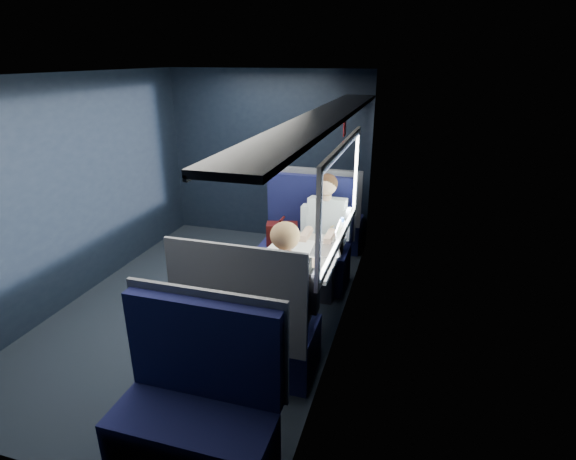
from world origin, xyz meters
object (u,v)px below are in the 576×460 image
(table, at_px, (302,260))
(laptop, at_px, (333,244))
(seat_row_front, at_px, (323,221))
(woman, at_px, (287,290))
(cup, at_px, (342,234))
(seat_bay_far, at_px, (251,331))
(man, at_px, (325,229))
(seat_row_back, at_px, (197,415))
(bottle_small, at_px, (342,230))
(seat_bay_near, at_px, (304,246))

(table, bearing_deg, laptop, 22.65)
(seat_row_front, distance_m, laptop, 1.79)
(woman, xyz_separation_m, cup, (0.23, 1.15, 0.06))
(seat_bay_far, relative_size, woman, 0.95)
(seat_bay_far, relative_size, seat_row_front, 1.09)
(seat_row_front, height_order, cup, seat_row_front)
(table, height_order, man, man)
(seat_bay_far, height_order, seat_row_front, seat_bay_far)
(seat_row_back, xyz_separation_m, woman, (0.25, 1.09, 0.32))
(table, xyz_separation_m, laptop, (0.27, 0.11, 0.15))
(seat_bay_far, distance_m, man, 1.62)
(seat_row_front, xyz_separation_m, bottle_small, (0.48, -1.38, 0.43))
(table, bearing_deg, man, 84.48)
(seat_row_back, relative_size, woman, 0.88)
(bottle_small, bearing_deg, table, -125.75)
(cup, bearing_deg, seat_bay_near, 138.83)
(seat_row_front, distance_m, seat_row_back, 3.59)
(seat_bay_near, height_order, woman, woman)
(bottle_small, height_order, cup, bottle_small)
(seat_row_front, relative_size, cup, 12.63)
(bottle_small, bearing_deg, laptop, -95.40)
(cup, bearing_deg, woman, -101.33)
(table, bearing_deg, bottle_small, 54.25)
(seat_bay_far, bearing_deg, seat_row_back, -90.00)
(table, relative_size, bottle_small, 4.33)
(seat_bay_near, distance_m, seat_row_front, 0.93)
(seat_row_front, bearing_deg, laptop, -74.99)
(laptop, xyz_separation_m, cup, (0.03, 0.33, -0.03))
(table, relative_size, woman, 0.76)
(seat_bay_far, distance_m, bottle_small, 1.44)
(seat_bay_far, bearing_deg, seat_bay_near, 90.40)
(table, distance_m, laptop, 0.33)
(laptop, bearing_deg, cup, 85.04)
(seat_bay_far, distance_m, seat_row_front, 2.67)
(table, bearing_deg, cup, 55.93)
(woman, bearing_deg, table, 95.45)
(seat_bay_far, relative_size, cup, 13.72)
(seat_bay_near, distance_m, seat_row_back, 2.67)
(seat_bay_near, xyz_separation_m, seat_row_front, (0.01, 0.93, -0.01))
(table, xyz_separation_m, cup, (0.30, 0.44, 0.12))
(woman, bearing_deg, seat_row_back, -102.93)
(seat_bay_near, distance_m, cup, 0.75)
(seat_row_front, height_order, seat_row_back, same)
(seat_bay_far, relative_size, bottle_small, 5.45)
(table, bearing_deg, seat_bay_far, -101.78)
(woman, bearing_deg, man, 90.00)
(man, relative_size, cup, 14.40)
(seat_row_front, distance_m, woman, 2.54)
(seat_row_back, height_order, laptop, seat_row_back)
(seat_bay_near, xyz_separation_m, man, (0.26, -0.17, 0.30))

